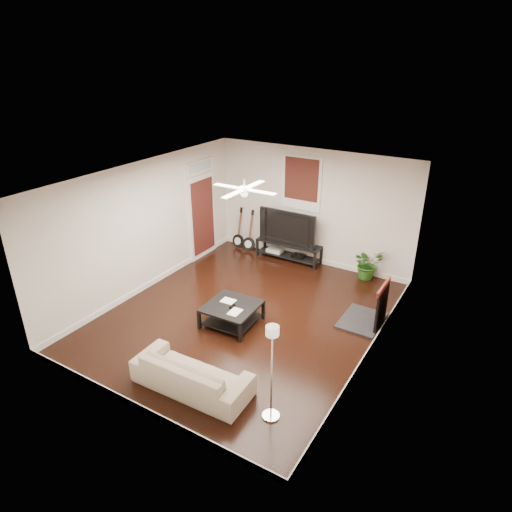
{
  "coord_description": "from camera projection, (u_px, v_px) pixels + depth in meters",
  "views": [
    {
      "loc": [
        4.12,
        -6.41,
        4.83
      ],
      "look_at": [
        0.0,
        0.4,
        1.15
      ],
      "focal_mm": 31.49,
      "sensor_mm": 36.0,
      "label": 1
    }
  ],
  "objects": [
    {
      "name": "sofa",
      "position": [
        192.0,
        373.0,
        6.92
      ],
      "size": [
        1.92,
        0.8,
        0.56
      ],
      "primitive_type": "imported",
      "rotation": [
        0.0,
        0.0,
        3.17
      ],
      "color": "#C7B295",
      "rests_on": "floor"
    },
    {
      "name": "door_left",
      "position": [
        202.0,
        209.0,
        11.05
      ],
      "size": [
        0.08,
        1.0,
        2.5
      ],
      "primitive_type": "cube",
      "color": "white",
      "rests_on": "wall_left"
    },
    {
      "name": "tv_stand",
      "position": [
        289.0,
        251.0,
        11.23
      ],
      "size": [
        1.66,
        0.44,
        0.46
      ],
      "primitive_type": "cube",
      "color": "black",
      "rests_on": "floor"
    },
    {
      "name": "fireplace",
      "position": [
        372.0,
        303.0,
        8.49
      ],
      "size": [
        0.8,
        1.1,
        0.92
      ],
      "primitive_type": "cube",
      "color": "black",
      "rests_on": "floor"
    },
    {
      "name": "tv",
      "position": [
        290.0,
        226.0,
        10.97
      ],
      "size": [
        1.49,
        0.19,
        0.86
      ],
      "primitive_type": "imported",
      "color": "black",
      "rests_on": "tv_stand"
    },
    {
      "name": "room",
      "position": [
        245.0,
        252.0,
        8.35
      ],
      "size": [
        5.01,
        6.01,
        2.81
      ],
      "color": "black",
      "rests_on": "ground"
    },
    {
      "name": "ceiling_fan",
      "position": [
        244.0,
        189.0,
        7.85
      ],
      "size": [
        1.24,
        1.24,
        0.32
      ],
      "primitive_type": null,
      "color": "white",
      "rests_on": "ceiling"
    },
    {
      "name": "guitar_right",
      "position": [
        249.0,
        231.0,
        11.59
      ],
      "size": [
        0.35,
        0.25,
        1.09
      ],
      "primitive_type": null,
      "rotation": [
        0.0,
        0.0,
        0.04
      ],
      "color": "black",
      "rests_on": "floor"
    },
    {
      "name": "brick_accent",
      "position": [
        393.0,
        261.0,
        7.96
      ],
      "size": [
        0.02,
        2.2,
        2.8
      ],
      "primitive_type": "cube",
      "color": "brown",
      "rests_on": "floor"
    },
    {
      "name": "potted_plant",
      "position": [
        368.0,
        264.0,
        10.26
      ],
      "size": [
        0.85,
        0.87,
        0.73
      ],
      "primitive_type": "imported",
      "rotation": [
        0.0,
        0.0,
        0.89
      ],
      "color": "#245819",
      "rests_on": "floor"
    },
    {
      "name": "guitar_left",
      "position": [
        238.0,
        228.0,
        11.77
      ],
      "size": [
        0.35,
        0.26,
        1.09
      ],
      "primitive_type": null,
      "rotation": [
        0.0,
        0.0,
        -0.07
      ],
      "color": "black",
      "rests_on": "floor"
    },
    {
      "name": "window_back",
      "position": [
        301.0,
        183.0,
        10.57
      ],
      "size": [
        1.0,
        0.06,
        1.3
      ],
      "primitive_type": "cube",
      "color": "#36160E",
      "rests_on": "wall_back"
    },
    {
      "name": "floor_lamp",
      "position": [
        272.0,
        374.0,
        6.16
      ],
      "size": [
        0.26,
        0.26,
        1.55
      ],
      "primitive_type": null,
      "rotation": [
        0.0,
        0.0,
        0.03
      ],
      "color": "silver",
      "rests_on": "floor"
    },
    {
      "name": "coffee_table",
      "position": [
        232.0,
        314.0,
        8.61
      ],
      "size": [
        1.0,
        1.0,
        0.4
      ],
      "primitive_type": "cube",
      "rotation": [
        0.0,
        0.0,
        0.04
      ],
      "color": "black",
      "rests_on": "floor"
    }
  ]
}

